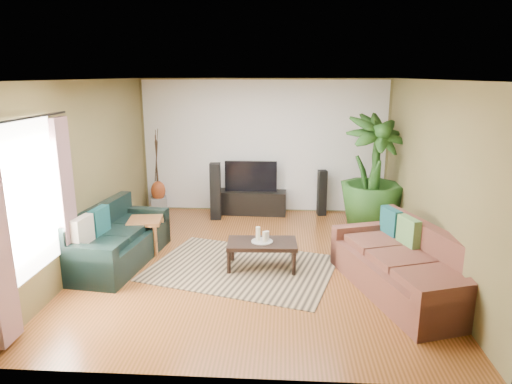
# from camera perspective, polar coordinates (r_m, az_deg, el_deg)

# --- Properties ---
(floor) EXTENTS (5.50, 5.50, 0.00)m
(floor) POSITION_cam_1_polar(r_m,az_deg,el_deg) (7.02, -0.10, -8.73)
(floor) COLOR brown
(floor) RESTS_ON ground
(ceiling) EXTENTS (5.50, 5.50, 0.00)m
(ceiling) POSITION_cam_1_polar(r_m,az_deg,el_deg) (6.46, -0.11, 13.87)
(ceiling) COLOR white
(ceiling) RESTS_ON ground
(wall_back) EXTENTS (5.00, 0.00, 5.00)m
(wall_back) POSITION_cam_1_polar(r_m,az_deg,el_deg) (9.31, 0.98, 5.71)
(wall_back) COLOR brown
(wall_back) RESTS_ON ground
(wall_front) EXTENTS (5.00, 0.00, 5.00)m
(wall_front) POSITION_cam_1_polar(r_m,az_deg,el_deg) (3.98, -2.65, -6.42)
(wall_front) COLOR brown
(wall_front) RESTS_ON ground
(wall_left) EXTENTS (0.00, 5.50, 5.50)m
(wall_left) POSITION_cam_1_polar(r_m,az_deg,el_deg) (7.21, -20.36, 2.22)
(wall_left) COLOR brown
(wall_left) RESTS_ON ground
(wall_right) EXTENTS (0.00, 5.50, 5.50)m
(wall_right) POSITION_cam_1_polar(r_m,az_deg,el_deg) (6.92, 21.04, 1.67)
(wall_right) COLOR brown
(wall_right) RESTS_ON ground
(backwall_panel) EXTENTS (4.90, 0.00, 4.90)m
(backwall_panel) POSITION_cam_1_polar(r_m,az_deg,el_deg) (9.30, 0.98, 5.70)
(backwall_panel) COLOR white
(backwall_panel) RESTS_ON ground
(window_pane) EXTENTS (0.00, 1.80, 1.80)m
(window_pane) POSITION_cam_1_polar(r_m,az_deg,el_deg) (5.80, -26.47, -0.70)
(window_pane) COLOR white
(window_pane) RESTS_ON ground
(curtain_far) EXTENTS (0.08, 0.35, 2.20)m
(curtain_far) POSITION_cam_1_polar(r_m,az_deg,el_deg) (6.48, -22.61, -1.12)
(curtain_far) COLOR gray
(curtain_far) RESTS_ON ground
(curtain_rod) EXTENTS (0.03, 1.90, 0.03)m
(curtain_rod) POSITION_cam_1_polar(r_m,az_deg,el_deg) (5.64, -27.05, 8.16)
(curtain_rod) COLOR black
(curtain_rod) RESTS_ON ground
(sofa_left) EXTENTS (1.09, 2.06, 0.85)m
(sofa_left) POSITION_cam_1_polar(r_m,az_deg,el_deg) (7.18, -16.78, -5.23)
(sofa_left) COLOR black
(sofa_left) RESTS_ON floor
(sofa_right) EXTENTS (1.66, 2.43, 0.85)m
(sofa_right) POSITION_cam_1_polar(r_m,az_deg,el_deg) (6.25, 17.88, -8.27)
(sofa_right) COLOR brown
(sofa_right) RESTS_ON floor
(area_rug) EXTENTS (3.00, 2.48, 0.01)m
(area_rug) POSITION_cam_1_polar(r_m,az_deg,el_deg) (6.81, -1.82, -9.47)
(area_rug) COLOR #9F855D
(area_rug) RESTS_ON floor
(coffee_table) EXTENTS (1.03, 0.59, 0.41)m
(coffee_table) POSITION_cam_1_polar(r_m,az_deg,el_deg) (6.74, 0.75, -7.87)
(coffee_table) COLOR black
(coffee_table) RESTS_ON floor
(candle_tray) EXTENTS (0.31, 0.31, 0.01)m
(candle_tray) POSITION_cam_1_polar(r_m,az_deg,el_deg) (6.66, 0.76, -6.18)
(candle_tray) COLOR #989893
(candle_tray) RESTS_ON coffee_table
(candle_tall) EXTENTS (0.06, 0.06, 0.20)m
(candle_tall) POSITION_cam_1_polar(r_m,az_deg,el_deg) (6.66, 0.26, -5.21)
(candle_tall) COLOR white
(candle_tall) RESTS_ON candle_tray
(candle_mid) EXTENTS (0.06, 0.06, 0.16)m
(candle_mid) POSITION_cam_1_polar(r_m,az_deg,el_deg) (6.59, 1.09, -5.62)
(candle_mid) COLOR #E9E4C5
(candle_mid) RESTS_ON candle_tray
(candle_short) EXTENTS (0.06, 0.06, 0.13)m
(candle_short) POSITION_cam_1_polar(r_m,az_deg,el_deg) (6.69, 1.39, -5.44)
(candle_short) COLOR beige
(candle_short) RESTS_ON candle_tray
(tv_stand) EXTENTS (1.44, 0.49, 0.48)m
(tv_stand) POSITION_cam_1_polar(r_m,az_deg,el_deg) (9.32, -0.63, -1.29)
(tv_stand) COLOR black
(tv_stand) RESTS_ON floor
(television) EXTENTS (1.05, 0.06, 0.62)m
(television) POSITION_cam_1_polar(r_m,az_deg,el_deg) (9.18, -0.64, 1.99)
(television) COLOR black
(television) RESTS_ON tv_stand
(speaker_left) EXTENTS (0.22, 0.24, 1.12)m
(speaker_left) POSITION_cam_1_polar(r_m,az_deg,el_deg) (8.92, -5.09, 0.08)
(speaker_left) COLOR black
(speaker_left) RESTS_ON floor
(speaker_right) EXTENTS (0.19, 0.21, 0.92)m
(speaker_right) POSITION_cam_1_polar(r_m,az_deg,el_deg) (9.27, 8.24, -0.10)
(speaker_right) COLOR black
(speaker_right) RESTS_ON floor
(potted_plant) EXTENTS (1.57, 1.57, 2.09)m
(potted_plant) POSITION_cam_1_polar(r_m,az_deg,el_deg) (8.50, 14.40, 2.31)
(potted_plant) COLOR #214B19
(potted_plant) RESTS_ON floor
(plant_pot) EXTENTS (0.39, 0.39, 0.30)m
(plant_pot) POSITION_cam_1_polar(r_m,az_deg,el_deg) (8.72, 14.03, -3.45)
(plant_pot) COLOR black
(plant_pot) RESTS_ON floor
(pedestal) EXTENTS (0.40, 0.40, 0.32)m
(pedestal) POSITION_cam_1_polar(r_m,az_deg,el_deg) (9.62, -12.03, -1.60)
(pedestal) COLOR gray
(pedestal) RESTS_ON floor
(vase) EXTENTS (0.29, 0.29, 0.41)m
(vase) POSITION_cam_1_polar(r_m,az_deg,el_deg) (9.54, -12.12, 0.15)
(vase) COLOR #933D1A
(vase) RESTS_ON pedestal
(side_table) EXTENTS (0.57, 0.57, 0.54)m
(side_table) POSITION_cam_1_polar(r_m,az_deg,el_deg) (7.56, -13.60, -5.24)
(side_table) COLOR #975B31
(side_table) RESTS_ON floor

